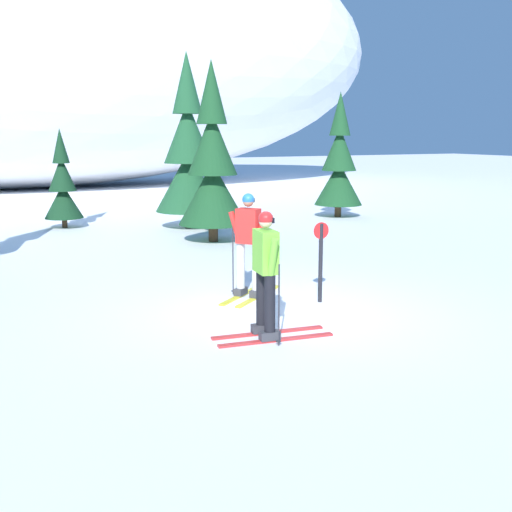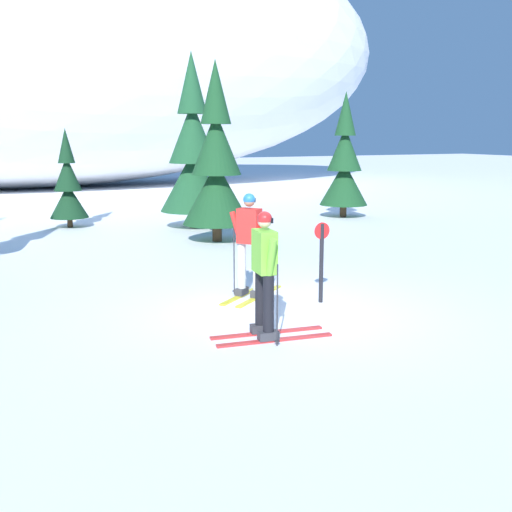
% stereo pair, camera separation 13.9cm
% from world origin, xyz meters
% --- Properties ---
extents(ground_plane, '(120.00, 120.00, 0.00)m').
position_xyz_m(ground_plane, '(0.00, 0.00, 0.00)').
color(ground_plane, white).
extents(skier_lime_jacket, '(1.71, 0.81, 1.78)m').
position_xyz_m(skier_lime_jacket, '(-0.86, -1.00, 0.94)').
color(skier_lime_jacket, red).
rests_on(skier_lime_jacket, ground).
extents(skier_red_jacket, '(1.53, 1.33, 1.81)m').
position_xyz_m(skier_red_jacket, '(-0.13, 1.11, 0.95)').
color(skier_red_jacket, gold).
rests_on(skier_red_jacket, ground).
extents(pine_tree_center_left, '(1.14, 1.14, 2.96)m').
position_xyz_m(pine_tree_center_left, '(-1.64, 10.93, 1.24)').
color(pine_tree_center_left, '#47301E').
rests_on(pine_tree_center_left, ground).
extents(pine_tree_center_right, '(1.80, 1.80, 4.65)m').
position_xyz_m(pine_tree_center_right, '(1.48, 6.70, 1.95)').
color(pine_tree_center_right, '#47301E').
rests_on(pine_tree_center_right, ground).
extents(pine_tree_right, '(1.99, 1.99, 5.15)m').
position_xyz_m(pine_tree_right, '(1.75, 9.25, 2.16)').
color(pine_tree_right, '#47301E').
rests_on(pine_tree_right, ground).
extents(pine_tree_far_right, '(1.61, 1.61, 4.18)m').
position_xyz_m(pine_tree_far_right, '(7.19, 9.43, 1.75)').
color(pine_tree_far_right, '#47301E').
rests_on(pine_tree_far_right, ground).
extents(snow_ridge_background, '(40.73, 16.89, 15.04)m').
position_xyz_m(snow_ridge_background, '(-1.26, 26.41, 7.52)').
color(snow_ridge_background, white).
rests_on(snow_ridge_background, ground).
extents(trail_marker_post, '(0.28, 0.07, 1.36)m').
position_xyz_m(trail_marker_post, '(0.82, 0.30, 0.78)').
color(trail_marker_post, black).
rests_on(trail_marker_post, ground).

